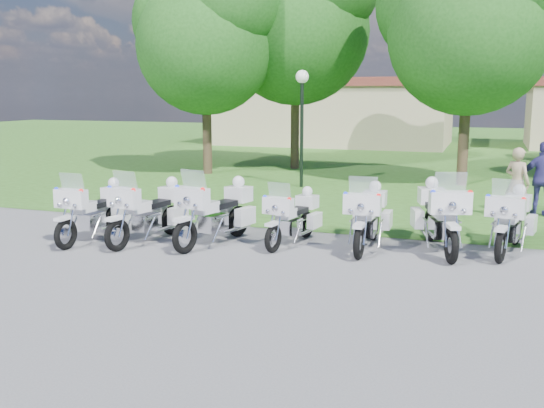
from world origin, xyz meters
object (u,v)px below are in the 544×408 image
(motorcycle_3, at_px, (293,217))
(motorcycle_4, at_px, (369,216))
(motorcycle_0, at_px, (95,210))
(motorcycle_1, at_px, (150,210))
(lamp_post, at_px, (302,99))
(bystander_a, at_px, (517,183))
(motorcycle_2, at_px, (217,211))
(motorcycle_6, at_px, (511,220))
(bystander_c, at_px, (543,179))
(motorcycle_5, at_px, (439,215))

(motorcycle_3, relative_size, motorcycle_4, 0.88)
(motorcycle_0, xyz_separation_m, motorcycle_1, (1.23, 0.26, 0.03))
(lamp_post, xyz_separation_m, bystander_a, (6.74, -3.26, -2.08))
(motorcycle_1, relative_size, lamp_post, 0.61)
(motorcycle_4, relative_size, lamp_post, 0.60)
(motorcycle_0, bearing_deg, lamp_post, -101.48)
(lamp_post, relative_size, bystander_a, 2.16)
(motorcycle_2, bearing_deg, bystander_a, -127.10)
(motorcycle_6, bearing_deg, motorcycle_4, 23.87)
(motorcycle_3, distance_m, lamp_post, 8.37)
(motorcycle_1, height_order, motorcycle_3, motorcycle_1)
(lamp_post, relative_size, bystander_c, 2.02)
(lamp_post, bearing_deg, motorcycle_0, -103.07)
(motorcycle_3, bearing_deg, bystander_c, -126.27)
(motorcycle_4, bearing_deg, lamp_post, -64.30)
(motorcycle_5, height_order, bystander_a, bystander_a)
(motorcycle_1, height_order, motorcycle_5, motorcycle_5)
(motorcycle_2, xyz_separation_m, motorcycle_3, (1.55, 0.52, -0.11))
(bystander_a, bearing_deg, motorcycle_1, 68.19)
(motorcycle_0, xyz_separation_m, lamp_post, (2.05, 8.82, 2.34))
(motorcycle_3, relative_size, lamp_post, 0.53)
(motorcycle_0, relative_size, motorcycle_5, 0.94)
(motorcycle_6, bearing_deg, bystander_c, -90.38)
(lamp_post, distance_m, bystander_a, 7.77)
(motorcycle_3, relative_size, motorcycle_5, 0.84)
(motorcycle_6, relative_size, bystander_c, 1.19)
(bystander_a, bearing_deg, motorcycle_6, 119.74)
(motorcycle_3, distance_m, motorcycle_5, 3.01)
(motorcycle_6, distance_m, lamp_post, 9.78)
(motorcycle_1, distance_m, motorcycle_6, 7.52)
(motorcycle_2, xyz_separation_m, motorcycle_6, (5.89, 1.33, -0.04))
(motorcycle_3, bearing_deg, bystander_a, -125.64)
(motorcycle_4, relative_size, bystander_a, 1.30)
(motorcycle_0, distance_m, motorcycle_6, 8.78)
(motorcycle_0, height_order, motorcycle_5, motorcycle_5)
(motorcycle_5, height_order, bystander_c, bystander_c)
(motorcycle_0, relative_size, motorcycle_3, 1.12)
(motorcycle_2, distance_m, motorcycle_6, 6.04)
(motorcycle_5, relative_size, bystander_c, 1.27)
(bystander_c, bearing_deg, motorcycle_0, 27.25)
(motorcycle_4, distance_m, lamp_post, 8.72)
(motorcycle_1, xyz_separation_m, bystander_c, (8.21, 5.82, 0.30))
(motorcycle_1, bearing_deg, bystander_a, -134.43)
(motorcycle_2, height_order, bystander_c, bystander_c)
(motorcycle_6, bearing_deg, bystander_a, -82.03)
(motorcycle_1, xyz_separation_m, motorcycle_4, (4.56, 1.04, -0.01))
(motorcycle_0, bearing_deg, motorcycle_1, -166.35)
(motorcycle_1, height_order, motorcycle_2, motorcycle_2)
(bystander_a, relative_size, bystander_c, 0.93)
(motorcycle_1, bearing_deg, motorcycle_5, -156.65)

